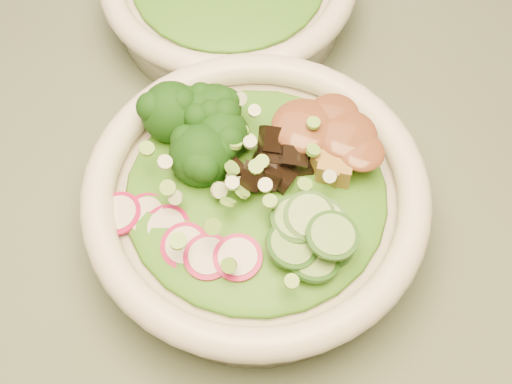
% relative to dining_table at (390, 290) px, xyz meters
% --- Properties ---
extents(dining_table, '(1.20, 0.80, 0.75)m').
position_rel_dining_table_xyz_m(dining_table, '(0.00, 0.00, 0.00)').
color(dining_table, black).
rests_on(dining_table, ground).
extents(salad_bowl, '(0.25, 0.25, 0.07)m').
position_rel_dining_table_xyz_m(salad_bowl, '(-0.11, -0.05, 0.15)').
color(salad_bowl, silver).
rests_on(salad_bowl, dining_table).
extents(lettuce_bed, '(0.19, 0.19, 0.02)m').
position_rel_dining_table_xyz_m(lettuce_bed, '(-0.11, -0.05, 0.17)').
color(lettuce_bed, '#266715').
rests_on(lettuce_bed, salad_bowl).
extents(broccoli_florets, '(0.09, 0.09, 0.04)m').
position_rel_dining_table_xyz_m(broccoli_florets, '(-0.17, -0.02, 0.19)').
color(broccoli_florets, black).
rests_on(broccoli_florets, salad_bowl).
extents(radish_slices, '(0.11, 0.07, 0.02)m').
position_rel_dining_table_xyz_m(radish_slices, '(-0.14, -0.10, 0.17)').
color(radish_slices, '#A20C42').
rests_on(radish_slices, salad_bowl).
extents(cucumber_slices, '(0.08, 0.08, 0.03)m').
position_rel_dining_table_xyz_m(cucumber_slices, '(-0.06, -0.08, 0.18)').
color(cucumber_slices, '#77A35A').
rests_on(cucumber_slices, salad_bowl).
extents(mushroom_heap, '(0.08, 0.08, 0.04)m').
position_rel_dining_table_xyz_m(mushroom_heap, '(-0.11, -0.04, 0.18)').
color(mushroom_heap, black).
rests_on(mushroom_heap, salad_bowl).
extents(tofu_cubes, '(0.10, 0.08, 0.03)m').
position_rel_dining_table_xyz_m(tofu_cubes, '(-0.09, 0.01, 0.18)').
color(tofu_cubes, '#A87F38').
rests_on(tofu_cubes, salad_bowl).
extents(peanut_sauce, '(0.07, 0.05, 0.02)m').
position_rel_dining_table_xyz_m(peanut_sauce, '(-0.09, 0.01, 0.19)').
color(peanut_sauce, brown).
rests_on(peanut_sauce, tofu_cubes).
extents(scallion_garnish, '(0.18, 0.18, 0.02)m').
position_rel_dining_table_xyz_m(scallion_garnish, '(-0.11, -0.05, 0.19)').
color(scallion_garnish, '#71AF3D').
rests_on(scallion_garnish, salad_bowl).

